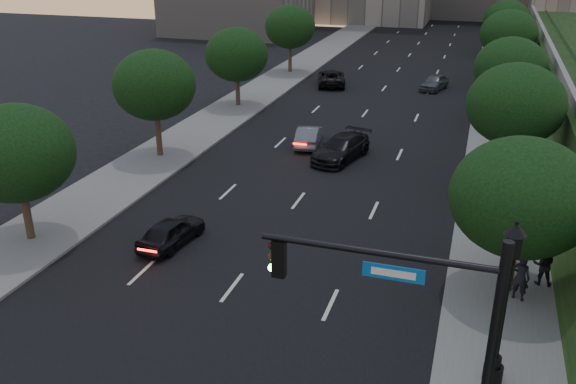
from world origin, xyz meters
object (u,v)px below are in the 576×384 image
(pedestrian_b, at_px, (544,265))
(pedestrian_c, at_px, (513,241))
(sedan_far_left, at_px, (331,78))
(sedan_mid_left, at_px, (309,136))
(traffic_signal_mast, at_px, (439,363))
(sedan_near_left, at_px, (171,231))
(street_lamp, at_px, (502,312))
(sedan_far_right, at_px, (435,82))
(sedan_near_right, at_px, (341,148))
(pedestrian_a, at_px, (521,277))

(pedestrian_b, height_order, pedestrian_c, pedestrian_b)
(sedan_far_left, bearing_deg, sedan_mid_left, 84.40)
(traffic_signal_mast, bearing_deg, sedan_far_left, 107.12)
(sedan_near_left, bearing_deg, sedan_mid_left, -89.94)
(street_lamp, height_order, pedestrian_c, street_lamp)
(pedestrian_c, bearing_deg, sedan_far_right, -75.70)
(sedan_mid_left, xyz_separation_m, pedestrian_b, (13.59, -14.27, 0.33))
(sedan_near_right, relative_size, sedan_far_right, 1.25)
(traffic_signal_mast, xyz_separation_m, sedan_far_left, (-13.19, 42.82, -2.95))
(sedan_mid_left, distance_m, sedan_far_right, 19.92)
(sedan_near_right, bearing_deg, sedan_mid_left, 156.69)
(street_lamp, height_order, sedan_near_right, street_lamp)
(sedan_mid_left, relative_size, pedestrian_b, 2.40)
(traffic_signal_mast, distance_m, street_lamp, 4.67)
(pedestrian_b, bearing_deg, sedan_far_left, -62.33)
(sedan_near_right, bearing_deg, pedestrian_c, -32.17)
(sedan_near_left, xyz_separation_m, sedan_near_right, (4.64, 13.39, 0.09))
(sedan_near_right, height_order, pedestrian_b, pedestrian_b)
(sedan_near_left, height_order, sedan_far_left, sedan_far_left)
(pedestrian_a, height_order, pedestrian_c, pedestrian_a)
(pedestrian_c, bearing_deg, sedan_mid_left, -41.76)
(sedan_far_left, bearing_deg, traffic_signal_mast, 92.21)
(traffic_signal_mast, height_order, sedan_near_left, traffic_signal_mast)
(sedan_near_left, height_order, pedestrian_a, pedestrian_a)
(sedan_near_left, xyz_separation_m, pedestrian_c, (14.48, 2.93, 0.34))
(sedan_near_right, distance_m, pedestrian_c, 14.37)
(pedestrian_a, distance_m, pedestrian_c, 3.18)
(sedan_mid_left, height_order, sedan_far_left, sedan_far_left)
(sedan_mid_left, xyz_separation_m, sedan_far_right, (6.40, 18.86, 0.03))
(traffic_signal_mast, distance_m, pedestrian_b, 11.63)
(traffic_signal_mast, relative_size, sedan_far_left, 1.34)
(traffic_signal_mast, bearing_deg, sedan_near_right, 108.32)
(traffic_signal_mast, xyz_separation_m, sedan_mid_left, (-10.28, 25.09, -3.00))
(sedan_far_right, bearing_deg, pedestrian_c, -64.52)
(sedan_near_left, relative_size, pedestrian_a, 2.05)
(sedan_near_left, distance_m, sedan_near_right, 14.17)
(sedan_far_left, relative_size, pedestrian_a, 2.82)
(sedan_near_left, height_order, sedan_mid_left, sedan_mid_left)
(sedan_mid_left, bearing_deg, sedan_far_right, -116.76)
(traffic_signal_mast, bearing_deg, street_lamp, 70.12)
(sedan_mid_left, bearing_deg, pedestrian_c, 126.91)
(sedan_near_left, relative_size, sedan_mid_left, 0.93)
(street_lamp, xyz_separation_m, sedan_near_left, (-13.81, 5.36, -1.99))
(traffic_signal_mast, height_order, pedestrian_b, traffic_signal_mast)
(street_lamp, relative_size, sedan_far_left, 1.08)
(traffic_signal_mast, height_order, pedestrian_c, traffic_signal_mast)
(sedan_mid_left, height_order, pedestrian_a, pedestrian_a)
(sedan_far_right, bearing_deg, pedestrian_a, -65.19)
(sedan_far_right, distance_m, pedestrian_b, 33.90)
(sedan_near_left, bearing_deg, traffic_signal_mast, 149.23)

